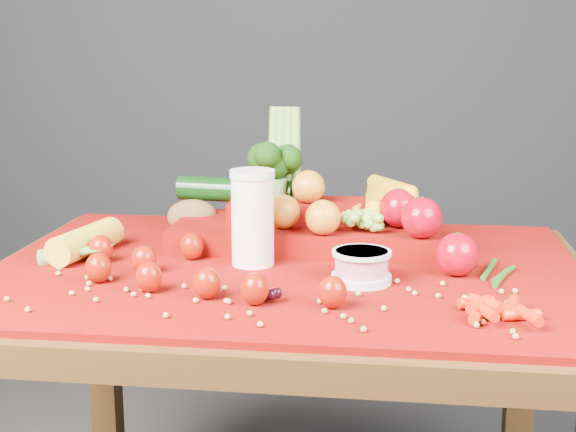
# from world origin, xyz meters

# --- Properties ---
(table) EXTENTS (1.10, 0.80, 0.75)m
(table) POSITION_xyz_m (0.00, 0.00, 0.66)
(table) COLOR #38220C
(table) RESTS_ON ground
(red_cloth) EXTENTS (1.05, 0.75, 0.01)m
(red_cloth) POSITION_xyz_m (0.00, 0.00, 0.76)
(red_cloth) COLOR #7D0604
(red_cloth) RESTS_ON table
(milk_glass) EXTENTS (0.08, 0.08, 0.17)m
(milk_glass) POSITION_xyz_m (-0.06, 0.00, 0.86)
(milk_glass) COLOR white
(milk_glass) RESTS_ON red_cloth
(yogurt_bowl) EXTENTS (0.10, 0.10, 0.06)m
(yogurt_bowl) POSITION_xyz_m (0.14, -0.08, 0.79)
(yogurt_bowl) COLOR silver
(yogurt_bowl) RESTS_ON red_cloth
(strawberry_scatter) EXTENTS (0.48, 0.28, 0.06)m
(strawberry_scatter) POSITION_xyz_m (-0.16, -0.13, 0.79)
(strawberry_scatter) COLOR #9A1002
(strawberry_scatter) RESTS_ON red_cloth
(dark_grape_cluster) EXTENTS (0.06, 0.05, 0.03)m
(dark_grape_cluster) POSITION_xyz_m (-0.00, -0.20, 0.78)
(dark_grape_cluster) COLOR black
(dark_grape_cluster) RESTS_ON red_cloth
(soybean_scatter) EXTENTS (0.84, 0.24, 0.01)m
(soybean_scatter) POSITION_xyz_m (0.00, -0.20, 0.77)
(soybean_scatter) COLOR #9D8844
(soybean_scatter) RESTS_ON red_cloth
(corn_ear) EXTENTS (0.21, 0.25, 0.06)m
(corn_ear) POSITION_xyz_m (-0.38, -0.01, 0.78)
(corn_ear) COLOR gold
(corn_ear) RESTS_ON red_cloth
(potato) EXTENTS (0.11, 0.08, 0.07)m
(potato) POSITION_xyz_m (-0.23, 0.21, 0.80)
(potato) COLOR brown
(potato) RESTS_ON red_cloth
(baby_carrot_pile) EXTENTS (0.18, 0.17, 0.03)m
(baby_carrot_pile) POSITION_xyz_m (0.36, -0.24, 0.78)
(baby_carrot_pile) COLOR red
(baby_carrot_pile) RESTS_ON red_cloth
(green_bean_pile) EXTENTS (0.14, 0.12, 0.01)m
(green_bean_pile) POSITION_xyz_m (0.37, -0.01, 0.77)
(green_bean_pile) COLOR #1F5413
(green_bean_pile) RESTS_ON red_cloth
(produce_mound) EXTENTS (0.60, 0.36, 0.27)m
(produce_mound) POSITION_xyz_m (0.04, 0.16, 0.82)
(produce_mound) COLOR #7D0604
(produce_mound) RESTS_ON red_cloth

